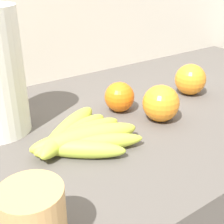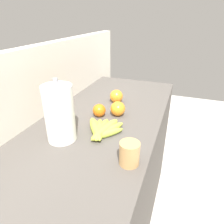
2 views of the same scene
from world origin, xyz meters
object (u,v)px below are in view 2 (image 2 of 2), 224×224
(orange_front, at_px, (99,110))
(mug, at_px, (129,153))
(orange_back_right, at_px, (118,109))
(paper_towel_roll, at_px, (60,114))
(banana_bunch, at_px, (102,130))
(orange_right, at_px, (117,96))

(orange_front, height_order, mug, mug)
(mug, bearing_deg, orange_back_right, 24.93)
(paper_towel_roll, bearing_deg, orange_front, -14.32)
(orange_front, xyz_separation_m, orange_back_right, (0.04, -0.09, 0.01))
(orange_back_right, xyz_separation_m, mug, (-0.36, -0.17, 0.01))
(orange_front, bearing_deg, mug, -140.70)
(banana_bunch, bearing_deg, orange_right, 8.64)
(banana_bunch, distance_m, mug, 0.24)
(orange_front, xyz_separation_m, mug, (-0.32, -0.26, 0.01))
(orange_front, xyz_separation_m, paper_towel_roll, (-0.26, 0.07, 0.09))
(banana_bunch, bearing_deg, paper_towel_roll, 124.36)
(orange_back_right, xyz_separation_m, paper_towel_roll, (-0.31, 0.16, 0.09))
(banana_bunch, relative_size, mug, 2.35)
(orange_right, bearing_deg, orange_back_right, -159.37)
(orange_back_right, distance_m, mug, 0.40)
(banana_bunch, xyz_separation_m, paper_towel_roll, (-0.10, 0.15, 0.11))
(paper_towel_roll, bearing_deg, mug, -99.89)
(orange_right, xyz_separation_m, mug, (-0.53, -0.23, 0.00))
(orange_right, bearing_deg, banana_bunch, -171.36)
(orange_right, distance_m, paper_towel_roll, 0.49)
(banana_bunch, bearing_deg, mug, -132.24)
(orange_right, height_order, paper_towel_roll, paper_towel_roll)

